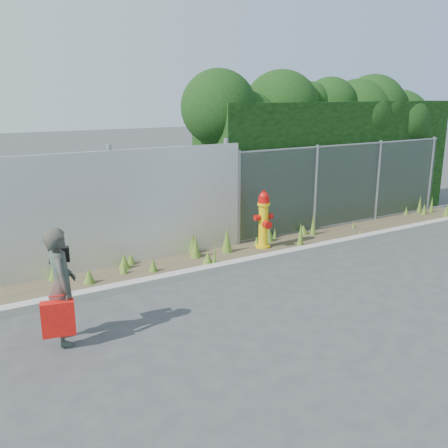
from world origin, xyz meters
TOP-DOWN VIEW (x-y plane):
  - ground at (0.00, 0.00)m, footprint 80.00×80.00m
  - curb at (0.00, 1.80)m, footprint 16.00×0.22m
  - weed_strip at (0.05, 2.53)m, footprint 16.00×1.28m
  - corrugated_fence at (-3.25, 3.01)m, footprint 8.50×0.21m
  - chainlink_fence at (4.25, 3.00)m, footprint 6.50×0.07m
  - hedge at (4.40, 4.03)m, footprint 7.88×2.04m
  - fire_hydrant at (1.35, 2.50)m, footprint 0.42×0.37m
  - woman at (-3.31, 0.51)m, footprint 0.45×0.62m
  - red_tote_bag at (-3.42, 0.32)m, footprint 0.41×0.15m
  - black_shoulder_bag at (-3.26, 0.71)m, footprint 0.26×0.11m

SIDE VIEW (x-z plane):
  - ground at x=0.00m, z-range 0.00..0.00m
  - curb at x=0.00m, z-range 0.00..0.12m
  - weed_strip at x=0.05m, z-range -0.14..0.39m
  - red_tote_bag at x=-3.42m, z-range 0.16..0.70m
  - fire_hydrant at x=1.35m, z-range -0.02..1.23m
  - woman at x=-3.31m, z-range 0.00..1.56m
  - chainlink_fence at x=4.25m, z-range 0.01..2.06m
  - corrugated_fence at x=-3.25m, z-range -0.05..2.25m
  - black_shoulder_bag at x=-3.26m, z-range 1.04..1.23m
  - hedge at x=4.40m, z-range 0.24..4.00m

